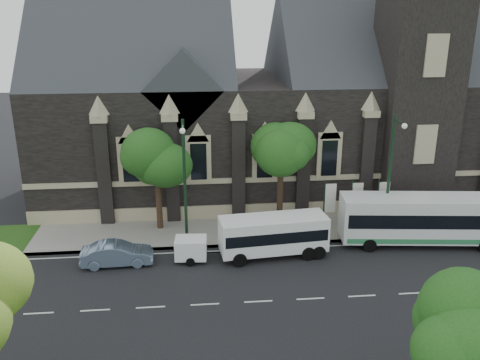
{
  "coord_description": "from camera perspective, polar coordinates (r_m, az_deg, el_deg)",
  "views": [
    {
      "loc": [
        -3.42,
        -24.46,
        15.57
      ],
      "look_at": [
        -0.45,
        6.0,
        5.23
      ],
      "focal_mm": 37.73,
      "sensor_mm": 36.0,
      "label": 1
    }
  ],
  "objects": [
    {
      "name": "ground",
      "position": [
        29.19,
        2.08,
        -13.57
      ],
      "size": [
        160.0,
        160.0,
        0.0
      ],
      "primitive_type": "plane",
      "color": "black",
      "rests_on": "ground"
    },
    {
      "name": "sidewalk",
      "position": [
        37.48,
        0.17,
        -5.75
      ],
      "size": [
        80.0,
        5.0,
        0.15
      ],
      "primitive_type": "cube",
      "color": "gray",
      "rests_on": "ground"
    },
    {
      "name": "museum",
      "position": [
        44.69,
        5.59,
        9.05
      ],
      "size": [
        40.0,
        17.7,
        29.9
      ],
      "color": "black",
      "rests_on": "ground"
    },
    {
      "name": "tree_park_east",
      "position": [
        21.0,
        23.42,
        -14.49
      ],
      "size": [
        3.4,
        3.4,
        6.28
      ],
      "color": "black",
      "rests_on": "ground"
    },
    {
      "name": "tree_walk_right",
      "position": [
        37.09,
        4.94,
        3.36
      ],
      "size": [
        4.08,
        4.08,
        7.8
      ],
      "color": "black",
      "rests_on": "ground"
    },
    {
      "name": "tree_walk_left",
      "position": [
        36.59,
        -9.1,
        2.84
      ],
      "size": [
        3.91,
        3.91,
        7.64
      ],
      "color": "black",
      "rests_on": "ground"
    },
    {
      "name": "street_lamp_near",
      "position": [
        35.85,
        16.69,
        0.9
      ],
      "size": [
        0.36,
        1.88,
        9.0
      ],
      "color": "black",
      "rests_on": "ground"
    },
    {
      "name": "street_lamp_mid",
      "position": [
        33.24,
        -6.28,
        0.22
      ],
      "size": [
        0.36,
        1.88,
        9.0
      ],
      "color": "black",
      "rests_on": "ground"
    },
    {
      "name": "banner_flag_left",
      "position": [
        37.25,
        9.92,
        -2.36
      ],
      "size": [
        0.9,
        0.1,
        4.0
      ],
      "color": "black",
      "rests_on": "ground"
    },
    {
      "name": "banner_flag_center",
      "position": [
        37.82,
        12.85,
        -2.23
      ],
      "size": [
        0.9,
        0.1,
        4.0
      ],
      "color": "black",
      "rests_on": "ground"
    },
    {
      "name": "banner_flag_right",
      "position": [
        38.49,
        15.68,
        -2.1
      ],
      "size": [
        0.9,
        0.1,
        4.0
      ],
      "color": "black",
      "rests_on": "ground"
    },
    {
      "name": "tour_coach",
      "position": [
        37.21,
        20.53,
        -4.13
      ],
      "size": [
        12.18,
        3.86,
        3.49
      ],
      "rotation": [
        0.0,
        0.0,
        -0.11
      ],
      "color": "silver",
      "rests_on": "ground"
    },
    {
      "name": "shuttle_bus",
      "position": [
        33.5,
        3.83,
        -6.06
      ],
      "size": [
        7.25,
        3.1,
        2.72
      ],
      "rotation": [
        0.0,
        0.0,
        0.1
      ],
      "color": "white",
      "rests_on": "ground"
    },
    {
      "name": "box_trailer",
      "position": [
        33.19,
        -5.57,
        -7.67
      ],
      "size": [
        2.98,
        1.76,
        1.57
      ],
      "rotation": [
        0.0,
        0.0,
        -0.07
      ],
      "color": "white",
      "rests_on": "ground"
    },
    {
      "name": "sedan",
      "position": [
        33.56,
        -13.73,
        -8.11
      ],
      "size": [
        4.62,
        1.79,
        1.5
      ],
      "primitive_type": "imported",
      "rotation": [
        0.0,
        0.0,
        1.61
      ],
      "color": "slate",
      "rests_on": "ground"
    }
  ]
}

